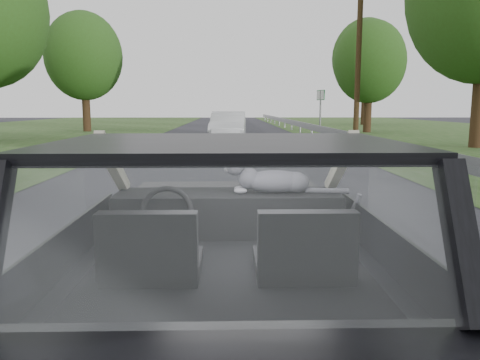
{
  "coord_description": "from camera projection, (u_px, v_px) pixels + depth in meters",
  "views": [
    {
      "loc": [
        0.0,
        -2.66,
        1.6
      ],
      "look_at": [
        0.09,
        0.57,
        1.1
      ],
      "focal_mm": 35.0,
      "sensor_mm": 36.0,
      "label": 1
    }
  ],
  "objects": [
    {
      "name": "tree_3",
      "position": [
        366.0,
        74.0,
        41.84
      ],
      "size": [
        6.18,
        6.18,
        9.12
      ],
      "primitive_type": null,
      "rotation": [
        0.0,
        0.0,
        0.03
      ],
      "color": "#275319",
      "rests_on": "ground"
    },
    {
      "name": "subject_car",
      "position": [
        228.0,
        257.0,
        2.76
      ],
      "size": [
        1.8,
        4.0,
        1.45
      ],
      "primitive_type": "cube",
      "color": "black",
      "rests_on": "ground"
    },
    {
      "name": "tree_6",
      "position": [
        85.0,
        74.0,
        30.47
      ],
      "size": [
        5.58,
        5.58,
        7.49
      ],
      "primitive_type": null,
      "rotation": [
        0.0,
        0.0,
        -0.14
      ],
      "color": "#275319",
      "rests_on": "ground"
    },
    {
      "name": "dashboard",
      "position": [
        228.0,
        213.0,
        3.36
      ],
      "size": [
        1.58,
        0.45,
        0.3
      ],
      "primitive_type": "cube",
      "color": "black",
      "rests_on": "subject_car"
    },
    {
      "name": "passenger_seat",
      "position": [
        304.0,
        246.0,
        2.46
      ],
      "size": [
        0.5,
        0.72,
        0.42
      ],
      "primitive_type": "cube",
      "color": "black",
      "rests_on": "subject_car"
    },
    {
      "name": "utility_pole",
      "position": [
        358.0,
        59.0,
        20.75
      ],
      "size": [
        0.3,
        0.3,
        7.45
      ],
      "primitive_type": "cylinder",
      "rotation": [
        0.0,
        0.0,
        -0.3
      ],
      "color": "#463118",
      "rests_on": "ground"
    },
    {
      "name": "other_car",
      "position": [
        228.0,
        127.0,
        20.97
      ],
      "size": [
        1.9,
        4.36,
        1.41
      ],
      "primitive_type": "imported",
      "rotation": [
        0.0,
        0.0,
        -0.05
      ],
      "color": "silver",
      "rests_on": "ground"
    },
    {
      "name": "cat",
      "position": [
        275.0,
        180.0,
        3.31
      ],
      "size": [
        0.63,
        0.22,
        0.28
      ],
      "primitive_type": "ellipsoid",
      "rotation": [
        0.0,
        0.0,
        -0.03
      ],
      "color": "gray",
      "rests_on": "dashboard"
    },
    {
      "name": "steering_wheel",
      "position": [
        167.0,
        213.0,
        3.05
      ],
      "size": [
        0.36,
        0.36,
        0.04
      ],
      "primitive_type": "torus",
      "color": "black",
      "rests_on": "dashboard"
    },
    {
      "name": "guardrail",
      "position": [
        385.0,
        145.0,
        12.77
      ],
      "size": [
        0.05,
        90.0,
        0.32
      ],
      "primitive_type": "cube",
      "color": "gray",
      "rests_on": "ground"
    },
    {
      "name": "highway_sign",
      "position": [
        320.0,
        111.0,
        30.37
      ],
      "size": [
        0.39,
        1.07,
        2.69
      ],
      "primitive_type": "cube",
      "rotation": [
        0.0,
        0.0,
        0.27
      ],
      "color": "#0E6C2A",
      "rests_on": "ground"
    },
    {
      "name": "tree_2",
      "position": [
        369.0,
        78.0,
        29.36
      ],
      "size": [
        5.4,
        5.4,
        6.79
      ],
      "primitive_type": null,
      "rotation": [
        0.0,
        0.0,
        -0.24
      ],
      "color": "#275319",
      "rests_on": "ground"
    },
    {
      "name": "driver_seat",
      "position": [
        151.0,
        247.0,
        2.44
      ],
      "size": [
        0.5,
        0.72,
        0.42
      ],
      "primitive_type": "cube",
      "color": "black",
      "rests_on": "subject_car"
    }
  ]
}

